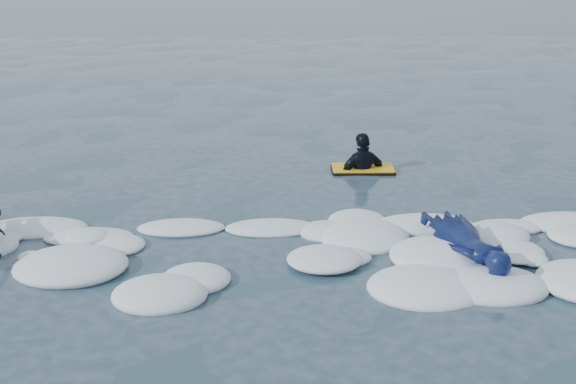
# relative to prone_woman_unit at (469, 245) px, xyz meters

# --- Properties ---
(ground) EXTENTS (120.00, 120.00, 0.00)m
(ground) POSITION_rel_prone_woman_unit_xyz_m (-2.33, -0.55, -0.22)
(ground) COLOR #19313E
(ground) RESTS_ON ground
(foam_band) EXTENTS (12.00, 3.10, 0.30)m
(foam_band) POSITION_rel_prone_woman_unit_xyz_m (-2.33, 0.48, -0.22)
(foam_band) COLOR white
(foam_band) RESTS_ON ground
(prone_woman_unit) EXTENTS (0.93, 1.72, 0.42)m
(prone_woman_unit) POSITION_rel_prone_woman_unit_xyz_m (0.00, 0.00, 0.00)
(prone_woman_unit) COLOR black
(prone_woman_unit) RESTS_ON ground
(waiting_rider_unit) EXTENTS (1.00, 0.61, 1.48)m
(waiting_rider_unit) POSITION_rel_prone_woman_unit_xyz_m (-0.71, 3.45, -0.32)
(waiting_rider_unit) COLOR black
(waiting_rider_unit) RESTS_ON ground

